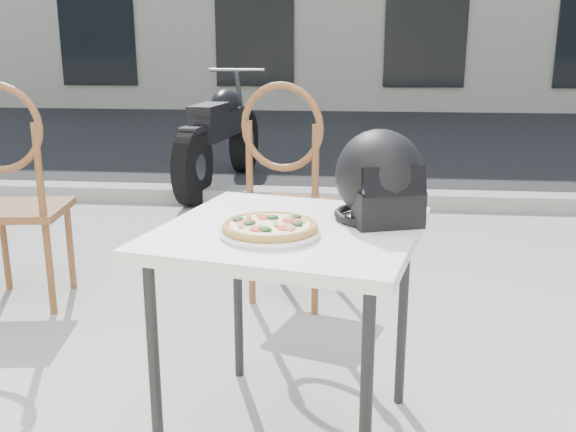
# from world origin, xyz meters

# --- Properties ---
(ground) EXTENTS (80.00, 80.00, 0.00)m
(ground) POSITION_xyz_m (0.00, 0.00, 0.00)
(ground) COLOR #9E9B96
(ground) RESTS_ON ground
(street_asphalt) EXTENTS (30.00, 8.00, 0.00)m
(street_asphalt) POSITION_xyz_m (0.00, 7.00, 0.00)
(street_asphalt) COLOR black
(street_asphalt) RESTS_ON ground
(curb) EXTENTS (30.00, 0.25, 0.12)m
(curb) POSITION_xyz_m (0.00, 3.00, 0.06)
(curb) COLOR gray
(curb) RESTS_ON ground
(cafe_table_main) EXTENTS (0.95, 0.95, 0.75)m
(cafe_table_main) POSITION_xyz_m (0.17, -0.37, 0.69)
(cafe_table_main) COLOR white
(cafe_table_main) RESTS_ON ground
(plate) EXTENTS (0.33, 0.33, 0.02)m
(plate) POSITION_xyz_m (0.12, -0.48, 0.76)
(plate) COLOR white
(plate) RESTS_ON cafe_table_main
(pizza) EXTENTS (0.38, 0.38, 0.04)m
(pizza) POSITION_xyz_m (0.12, -0.48, 0.78)
(pizza) COLOR #BE8E45
(pizza) RESTS_ON plate
(helmet) EXTENTS (0.37, 0.38, 0.30)m
(helmet) POSITION_xyz_m (0.46, -0.26, 0.89)
(helmet) COLOR black
(helmet) RESTS_ON cafe_table_main
(cafe_chair_main) EXTENTS (0.55, 0.55, 1.15)m
(cafe_chair_main) POSITION_xyz_m (0.05, 0.81, 0.64)
(cafe_chair_main) COLOR brown
(cafe_chair_main) RESTS_ON ground
(cafe_chair_side) EXTENTS (0.50, 0.50, 1.16)m
(cafe_chair_side) POSITION_xyz_m (-1.31, 0.61, 0.64)
(cafe_chair_side) COLOR brown
(cafe_chair_side) RESTS_ON ground
(motorcycle) EXTENTS (0.57, 2.19, 1.09)m
(motorcycle) POSITION_xyz_m (-0.88, 3.61, 0.48)
(motorcycle) COLOR black
(motorcycle) RESTS_ON street_asphalt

